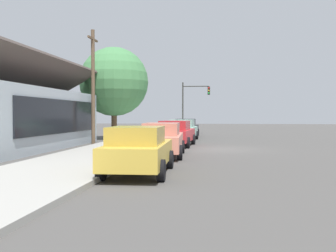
{
  "coord_description": "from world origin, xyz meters",
  "views": [
    {
      "loc": [
        -22.19,
        0.07,
        1.98
      ],
      "look_at": [
        2.75,
        3.3,
        1.23
      ],
      "focal_mm": 41.44,
      "sensor_mm": 36.0,
      "label": 1
    }
  ],
  "objects_px": {
    "car_coral": "(162,139)",
    "utility_pole_wooden": "(93,85)",
    "car_seafoam": "(183,130)",
    "car_charcoal": "(186,127)",
    "shade_tree": "(114,82)",
    "car_mustard": "(138,150)",
    "traffic_light_main": "(193,99)",
    "car_cherry": "(176,133)",
    "fire_hydrant_red": "(121,149)"
  },
  "relations": [
    {
      "from": "utility_pole_wooden",
      "to": "shade_tree",
      "type": "bearing_deg",
      "value": 0.5
    },
    {
      "from": "shade_tree",
      "to": "car_cherry",
      "type": "bearing_deg",
      "value": -137.03
    },
    {
      "from": "car_cherry",
      "to": "car_mustard",
      "type": "bearing_deg",
      "value": -177.19
    },
    {
      "from": "car_mustard",
      "to": "traffic_light_main",
      "type": "xyz_separation_m",
      "value": [
        26.4,
        -0.13,
        2.68
      ]
    },
    {
      "from": "car_coral",
      "to": "car_cherry",
      "type": "xyz_separation_m",
      "value": [
        5.95,
        0.02,
        0.0
      ]
    },
    {
      "from": "car_coral",
      "to": "car_seafoam",
      "type": "bearing_deg",
      "value": -2.82
    },
    {
      "from": "car_seafoam",
      "to": "utility_pole_wooden",
      "type": "xyz_separation_m",
      "value": [
        -4.68,
        5.47,
        3.11
      ]
    },
    {
      "from": "car_charcoal",
      "to": "shade_tree",
      "type": "height_order",
      "value": "shade_tree"
    },
    {
      "from": "car_charcoal",
      "to": "fire_hydrant_red",
      "type": "relative_size",
      "value": 6.95
    },
    {
      "from": "utility_pole_wooden",
      "to": "car_coral",
      "type": "bearing_deg",
      "value": -140.0
    },
    {
      "from": "car_mustard",
      "to": "utility_pole_wooden",
      "type": "height_order",
      "value": "utility_pole_wooden"
    },
    {
      "from": "car_seafoam",
      "to": "car_mustard",
      "type": "bearing_deg",
      "value": -177.92
    },
    {
      "from": "car_cherry",
      "to": "car_charcoal",
      "type": "xyz_separation_m",
      "value": [
        10.49,
        0.22,
        -0.0
      ]
    },
    {
      "from": "shade_tree",
      "to": "traffic_light_main",
      "type": "distance_m",
      "value": 10.71
    },
    {
      "from": "car_mustard",
      "to": "car_charcoal",
      "type": "xyz_separation_m",
      "value": [
        21.91,
        0.23,
        0.0
      ]
    },
    {
      "from": "traffic_light_main",
      "to": "utility_pole_wooden",
      "type": "distance_m",
      "value": 15.4
    },
    {
      "from": "traffic_light_main",
      "to": "fire_hydrant_red",
      "type": "distance_m",
      "value": 22.93
    },
    {
      "from": "car_cherry",
      "to": "traffic_light_main",
      "type": "xyz_separation_m",
      "value": [
        14.97,
        -0.14,
        2.67
      ]
    },
    {
      "from": "car_charcoal",
      "to": "fire_hydrant_red",
      "type": "xyz_separation_m",
      "value": [
        -18.19,
        1.3,
        -0.32
      ]
    },
    {
      "from": "car_charcoal",
      "to": "fire_hydrant_red",
      "type": "distance_m",
      "value": 18.24
    },
    {
      "from": "car_cherry",
      "to": "car_seafoam",
      "type": "distance_m",
      "value": 5.33
    },
    {
      "from": "car_seafoam",
      "to": "fire_hydrant_red",
      "type": "distance_m",
      "value": 13.12
    },
    {
      "from": "car_coral",
      "to": "fire_hydrant_red",
      "type": "distance_m",
      "value": 2.36
    },
    {
      "from": "shade_tree",
      "to": "utility_pole_wooden",
      "type": "distance_m",
      "value": 5.36
    },
    {
      "from": "traffic_light_main",
      "to": "utility_pole_wooden",
      "type": "height_order",
      "value": "utility_pole_wooden"
    },
    {
      "from": "car_cherry",
      "to": "car_charcoal",
      "type": "distance_m",
      "value": 10.49
    },
    {
      "from": "car_cherry",
      "to": "shade_tree",
      "type": "xyz_separation_m",
      "value": [
        5.97,
        5.56,
        3.74
      ]
    },
    {
      "from": "car_coral",
      "to": "car_seafoam",
      "type": "relative_size",
      "value": 1.1
    },
    {
      "from": "car_cherry",
      "to": "car_seafoam",
      "type": "xyz_separation_m",
      "value": [
        5.33,
        0.05,
        -0.0
      ]
    },
    {
      "from": "shade_tree",
      "to": "fire_hydrant_red",
      "type": "xyz_separation_m",
      "value": [
        -13.68,
        -4.05,
        -4.06
      ]
    },
    {
      "from": "utility_pole_wooden",
      "to": "car_mustard",
      "type": "bearing_deg",
      "value": -155.39
    },
    {
      "from": "car_seafoam",
      "to": "traffic_light_main",
      "type": "bearing_deg",
      "value": 0.75
    },
    {
      "from": "car_seafoam",
      "to": "shade_tree",
      "type": "xyz_separation_m",
      "value": [
        0.64,
        5.52,
        3.74
      ]
    },
    {
      "from": "car_mustard",
      "to": "traffic_light_main",
      "type": "distance_m",
      "value": 26.53
    },
    {
      "from": "car_mustard",
      "to": "traffic_light_main",
      "type": "bearing_deg",
      "value": -2.12
    },
    {
      "from": "car_coral",
      "to": "utility_pole_wooden",
      "type": "bearing_deg",
      "value": 36.82
    },
    {
      "from": "traffic_light_main",
      "to": "fire_hydrant_red",
      "type": "bearing_deg",
      "value": 175.81
    },
    {
      "from": "car_coral",
      "to": "fire_hydrant_red",
      "type": "height_order",
      "value": "car_coral"
    },
    {
      "from": "car_coral",
      "to": "shade_tree",
      "type": "relative_size",
      "value": 0.68
    },
    {
      "from": "car_charcoal",
      "to": "shade_tree",
      "type": "xyz_separation_m",
      "value": [
        -4.51,
        5.34,
        3.74
      ]
    },
    {
      "from": "traffic_light_main",
      "to": "car_mustard",
      "type": "bearing_deg",
      "value": 179.72
    },
    {
      "from": "car_coral",
      "to": "car_charcoal",
      "type": "xyz_separation_m",
      "value": [
        16.44,
        0.24,
        -0.0
      ]
    },
    {
      "from": "car_mustard",
      "to": "car_charcoal",
      "type": "bearing_deg",
      "value": -1.23
    },
    {
      "from": "car_cherry",
      "to": "fire_hydrant_red",
      "type": "relative_size",
      "value": 6.73
    },
    {
      "from": "car_mustard",
      "to": "car_cherry",
      "type": "height_order",
      "value": "same"
    },
    {
      "from": "car_mustard",
      "to": "car_coral",
      "type": "bearing_deg",
      "value": -1.95
    },
    {
      "from": "car_mustard",
      "to": "utility_pole_wooden",
      "type": "distance_m",
      "value": 13.64
    },
    {
      "from": "shade_tree",
      "to": "traffic_light_main",
      "type": "relative_size",
      "value": 1.4
    },
    {
      "from": "car_coral",
      "to": "car_cherry",
      "type": "relative_size",
      "value": 1.04
    },
    {
      "from": "car_coral",
      "to": "fire_hydrant_red",
      "type": "relative_size",
      "value": 7.01
    }
  ]
}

